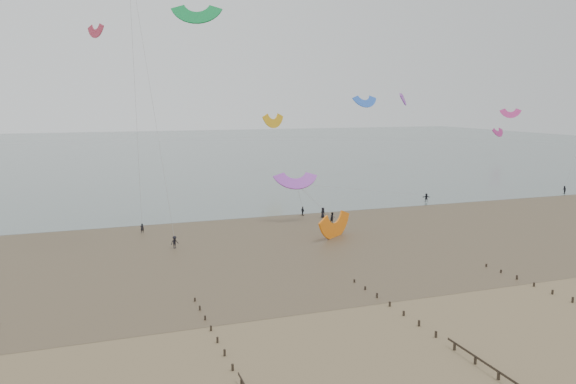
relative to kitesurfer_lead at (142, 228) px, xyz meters
name	(u,v)px	position (x,y,z in m)	size (l,w,h in m)	color
ground	(374,327)	(16.27, -44.65, -0.76)	(500.00, 500.00, 0.00)	brown
sea_and_shore	(235,242)	(12.19, -10.25, -0.76)	(500.00, 665.00, 0.03)	#475654
kitesurfer_lead	(142,228)	(0.00, 0.00, 0.00)	(0.56, 0.37, 1.53)	black
kitesurfers	(331,212)	(32.56, 1.36, 0.13)	(136.41, 22.11, 1.90)	black
grounded_kite	(335,237)	(27.11, -12.35, -0.76)	(7.39, 3.87, 5.63)	orange
kites_airborne	(133,91)	(3.54, 51.53, 21.80)	(244.44, 125.73, 39.97)	#0F8F3F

